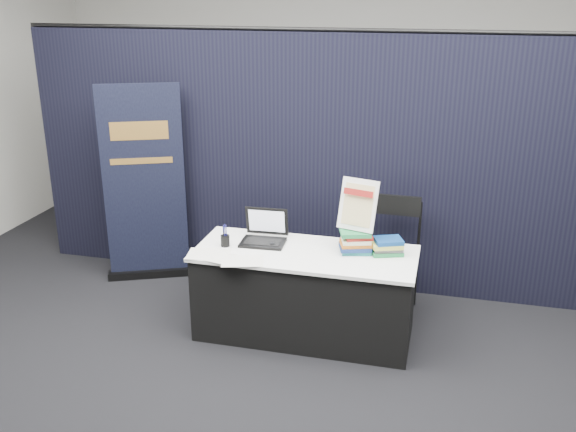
% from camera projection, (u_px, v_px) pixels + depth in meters
% --- Properties ---
extents(floor, '(8.00, 8.00, 0.00)m').
position_uv_depth(floor, '(288.00, 368.00, 4.95)').
color(floor, black).
rests_on(floor, ground).
extents(wall_back, '(8.00, 0.02, 3.50)m').
position_uv_depth(wall_back, '(368.00, 73.00, 8.00)').
color(wall_back, '#B6B4AC').
rests_on(wall_back, floor).
extents(drape_partition, '(6.00, 0.08, 2.40)m').
position_uv_depth(drape_partition, '(331.00, 165.00, 6.00)').
color(drape_partition, black).
rests_on(drape_partition, floor).
extents(display_table, '(1.80, 0.75, 0.75)m').
position_uv_depth(display_table, '(305.00, 293.00, 5.32)').
color(display_table, black).
rests_on(display_table, floor).
extents(laptop, '(0.38, 0.31, 0.27)m').
position_uv_depth(laptop, '(264.00, 235.00, 5.38)').
color(laptop, black).
rests_on(laptop, display_table).
extents(mouse, '(0.09, 0.11, 0.03)m').
position_uv_depth(mouse, '(272.00, 244.00, 5.30)').
color(mouse, black).
rests_on(mouse, display_table).
extents(brochure_left, '(0.37, 0.29, 0.00)m').
position_uv_depth(brochure_left, '(208.00, 254.00, 5.15)').
color(brochure_left, white).
rests_on(brochure_left, display_table).
extents(brochure_mid, '(0.34, 0.27, 0.00)m').
position_uv_depth(brochure_mid, '(220.00, 258.00, 5.08)').
color(brochure_mid, silver).
rests_on(brochure_mid, display_table).
extents(brochure_right, '(0.38, 0.31, 0.00)m').
position_uv_depth(brochure_right, '(243.00, 261.00, 5.02)').
color(brochure_right, white).
rests_on(brochure_right, display_table).
extents(pen_cup, '(0.08, 0.08, 0.10)m').
position_uv_depth(pen_cup, '(225.00, 241.00, 5.29)').
color(pen_cup, black).
rests_on(pen_cup, display_table).
extents(book_stack_tall, '(0.27, 0.24, 0.19)m').
position_uv_depth(book_stack_tall, '(356.00, 241.00, 5.16)').
color(book_stack_tall, '#1A6466').
rests_on(book_stack_tall, display_table).
extents(book_stack_short, '(0.28, 0.24, 0.13)m').
position_uv_depth(book_stack_short, '(388.00, 246.00, 5.14)').
color(book_stack_short, '#1F7640').
rests_on(book_stack_short, display_table).
extents(info_sign, '(0.33, 0.20, 0.42)m').
position_uv_depth(info_sign, '(358.00, 205.00, 5.08)').
color(info_sign, black).
rests_on(info_sign, book_stack_tall).
extents(pullup_banner, '(0.79, 0.42, 1.94)m').
position_uv_depth(pullup_banner, '(145.00, 196.00, 6.22)').
color(pullup_banner, black).
rests_on(pullup_banner, floor).
extents(stacking_chair, '(0.48, 0.49, 1.05)m').
position_uv_depth(stacking_chair, '(391.00, 252.00, 5.62)').
color(stacking_chair, black).
rests_on(stacking_chair, floor).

